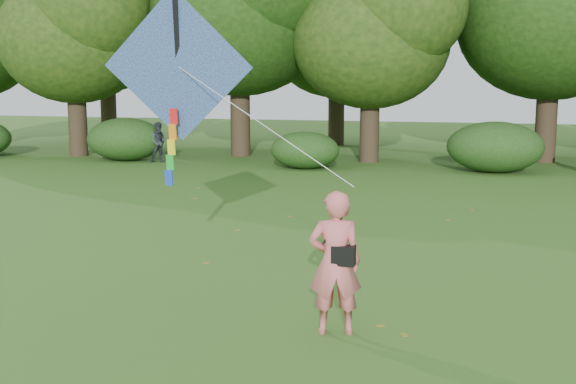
# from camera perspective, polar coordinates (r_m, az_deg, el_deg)

# --- Properties ---
(ground) EXTENTS (100.00, 100.00, 0.00)m
(ground) POSITION_cam_1_polar(r_m,az_deg,el_deg) (10.53, -0.87, -9.81)
(ground) COLOR #265114
(ground) RESTS_ON ground
(man_kite_flyer) EXTENTS (0.81, 0.64, 1.94)m
(man_kite_flyer) POSITION_cam_1_polar(r_m,az_deg,el_deg) (9.63, 3.74, -5.60)
(man_kite_flyer) COLOR #DE6869
(man_kite_flyer) RESTS_ON ground
(bystander_left) EXTENTS (1.02, 0.96, 1.66)m
(bystander_left) POSITION_cam_1_polar(r_m,az_deg,el_deg) (30.23, -10.13, 3.88)
(bystander_left) COLOR #2B323A
(bystander_left) RESTS_ON ground
(crossbody_bag) EXTENTS (0.43, 0.20, 0.74)m
(crossbody_bag) POSITION_cam_1_polar(r_m,az_deg,el_deg) (9.55, 4.40, -4.94)
(crossbody_bag) COLOR black
(crossbody_bag) RESTS_ON ground
(flying_kite) EXTENTS (4.60, 2.41, 3.23)m
(flying_kite) POSITION_cam_1_polar(r_m,az_deg,el_deg) (12.16, -8.69, 9.58)
(flying_kite) COLOR #252EA2
(flying_kite) RESTS_ON ground
(tree_line) EXTENTS (54.70, 15.30, 9.48)m
(tree_line) POSITION_cam_1_polar(r_m,az_deg,el_deg) (32.54, 13.99, 12.52)
(tree_line) COLOR #3A2D1E
(tree_line) RESTS_ON ground
(shrub_band) EXTENTS (39.15, 3.22, 1.88)m
(shrub_band) POSITION_cam_1_polar(r_m,az_deg,el_deg) (27.51, 8.25, 3.51)
(shrub_band) COLOR #264919
(shrub_band) RESTS_ON ground
(fallen_leaves) EXTENTS (10.91, 11.74, 0.01)m
(fallen_leaves) POSITION_cam_1_polar(r_m,az_deg,el_deg) (16.07, 3.22, -3.25)
(fallen_leaves) COLOR olive
(fallen_leaves) RESTS_ON ground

